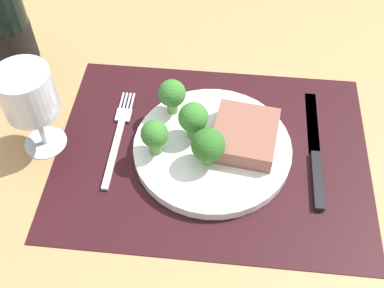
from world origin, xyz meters
TOP-DOWN VIEW (x-y plane):
  - ground_plane at (0.00, 0.00)cm, footprint 140.00×110.00cm
  - placemat at (0.00, 0.00)cm, footprint 47.12×35.60cm
  - plate at (0.00, 0.00)cm, footprint 23.73×23.73cm
  - steak at (4.66, 1.31)cm, footprint 10.50×11.45cm
  - broccoli_front_edge at (-3.04, 1.64)cm, footprint 4.48×4.48cm
  - broccoli_center at (-0.51, -3.11)cm, footprint 4.84×4.84cm
  - broccoli_near_steak at (-6.78, 6.33)cm, footprint 4.28×4.28cm
  - broccoli_near_fork at (-8.24, -1.83)cm, footprint 4.03×4.03cm
  - fork at (-14.75, 1.42)cm, footprint 2.40×19.20cm
  - knife at (15.53, 0.53)cm, footprint 1.80×23.00cm
  - wine_bottle at (-33.50, 12.74)cm, footprint 7.63×7.63cm
  - wine_glass at (-25.77, -0.65)cm, footprint 7.78×7.78cm

SIDE VIEW (x-z plane):
  - ground_plane at x=0.00cm, z-range -3.00..0.00cm
  - placemat at x=0.00cm, z-range 0.00..0.30cm
  - fork at x=-14.75cm, z-range 0.30..0.80cm
  - knife at x=15.53cm, z-range 0.20..1.00cm
  - plate at x=0.00cm, z-range 0.30..1.90cm
  - steak at x=4.66cm, z-range 1.90..4.71cm
  - broccoli_near_fork at x=-8.24cm, z-range 2.50..8.36cm
  - broccoli_near_steak at x=-6.78cm, z-range 2.57..8.62cm
  - broccoli_center at x=-0.51cm, z-range 2.53..8.84cm
  - broccoli_front_edge at x=-3.04cm, z-range 2.58..8.90cm
  - wine_bottle at x=-33.50cm, z-range -4.37..23.82cm
  - wine_glass at x=-25.77cm, z-range 2.95..17.50cm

